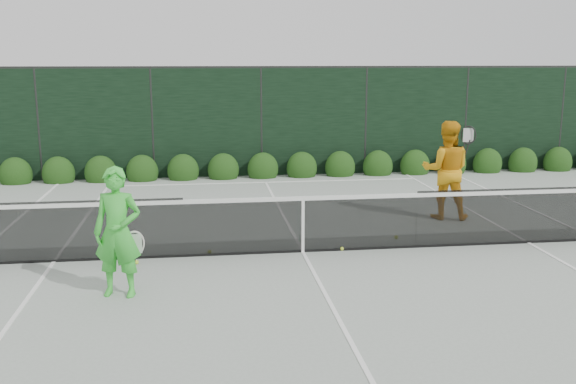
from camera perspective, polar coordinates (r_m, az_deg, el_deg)
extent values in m
plane|color=gray|center=(11.04, 1.32, -5.37)|extent=(80.00, 80.00, 0.00)
cube|color=black|center=(11.07, -20.71, -3.37)|extent=(4.40, 0.01, 1.02)
cube|color=black|center=(10.91, 1.34, -2.96)|extent=(4.00, 0.01, 0.96)
cube|color=black|center=(12.27, 21.11, -1.97)|extent=(4.40, 0.01, 1.02)
cube|color=white|center=(10.80, 1.35, -0.58)|extent=(12.80, 0.03, 0.07)
cube|color=black|center=(11.04, 1.33, -5.27)|extent=(12.80, 0.02, 0.04)
cube|color=white|center=(10.92, 1.34, -3.08)|extent=(0.05, 0.03, 0.91)
imported|color=green|center=(9.14, -14.90, -3.48)|extent=(0.74, 0.57, 1.82)
torus|color=silver|center=(9.27, -13.53, -4.50)|extent=(0.30, 0.12, 0.30)
cylinder|color=black|center=(9.33, -13.46, -5.92)|extent=(0.10, 0.03, 0.30)
imported|color=orange|center=(13.56, 13.88, 1.90)|extent=(1.16, 1.02, 2.03)
torus|color=black|center=(13.41, 15.74, 4.89)|extent=(0.29, 0.14, 0.30)
cylinder|color=black|center=(13.44, 15.69, 3.88)|extent=(0.10, 0.03, 0.30)
cube|color=white|center=(11.19, -20.09, -5.85)|extent=(0.06, 23.77, 0.01)
cube|color=white|center=(12.35, 20.59, -4.25)|extent=(0.06, 23.77, 0.01)
cube|color=white|center=(22.60, -3.39, 3.47)|extent=(11.03, 0.06, 0.01)
cube|color=white|center=(17.21, -2.00, 0.88)|extent=(8.23, 0.06, 0.01)
cube|color=white|center=(11.04, 1.32, -5.34)|extent=(0.06, 12.80, 0.01)
cube|color=black|center=(18.08, -2.39, 6.18)|extent=(32.00, 0.06, 3.00)
cube|color=#262826|center=(18.00, -2.43, 11.04)|extent=(32.00, 0.06, 0.06)
cylinder|color=#262826|center=(18.52, -21.29, 5.53)|extent=(0.08, 0.08, 3.00)
cylinder|color=#262826|center=(18.06, -11.96, 5.93)|extent=(0.08, 0.08, 3.00)
cylinder|color=#262826|center=(18.08, -2.39, 6.18)|extent=(0.08, 0.08, 3.00)
cylinder|color=#262826|center=(18.60, 6.91, 6.26)|extent=(0.08, 0.08, 3.00)
cylinder|color=#262826|center=(19.57, 15.49, 6.19)|extent=(0.08, 0.08, 3.00)
cylinder|color=#262826|center=(20.93, 23.11, 6.01)|extent=(0.08, 0.08, 3.00)
ellipsoid|color=#15320D|center=(18.50, -23.06, 1.42)|extent=(0.86, 0.65, 0.94)
ellipsoid|color=#15320D|center=(18.24, -19.72, 1.54)|extent=(0.86, 0.65, 0.94)
ellipsoid|color=#15320D|center=(18.04, -16.31, 1.65)|extent=(0.86, 0.65, 0.94)
ellipsoid|color=#15320D|center=(17.90, -12.83, 1.76)|extent=(0.86, 0.65, 0.94)
ellipsoid|color=#15320D|center=(17.84, -9.30, 1.86)|extent=(0.86, 0.65, 0.94)
ellipsoid|color=#15320D|center=(17.84, -5.77, 1.96)|extent=(0.86, 0.65, 0.94)
ellipsoid|color=#15320D|center=(17.91, -2.25, 2.04)|extent=(0.86, 0.65, 0.94)
ellipsoid|color=#15320D|center=(18.04, 1.23, 2.12)|extent=(0.86, 0.65, 0.94)
ellipsoid|color=#15320D|center=(18.24, 4.65, 2.19)|extent=(0.86, 0.65, 0.94)
ellipsoid|color=#15320D|center=(18.51, 7.98, 2.26)|extent=(0.86, 0.65, 0.94)
ellipsoid|color=#15320D|center=(18.83, 11.21, 2.31)|extent=(0.86, 0.65, 0.94)
ellipsoid|color=#15320D|center=(19.21, 14.32, 2.35)|extent=(0.86, 0.65, 0.94)
ellipsoid|color=#15320D|center=(19.65, 17.30, 2.39)|extent=(0.86, 0.65, 0.94)
ellipsoid|color=#15320D|center=(20.14, 20.14, 2.41)|extent=(0.86, 0.65, 0.94)
ellipsoid|color=#15320D|center=(20.67, 22.84, 2.43)|extent=(0.86, 0.65, 0.94)
sphere|color=#CEE833|center=(11.99, 9.60, -3.98)|extent=(0.07, 0.07, 0.07)
sphere|color=#CEE833|center=(10.69, -13.31, -6.09)|extent=(0.07, 0.07, 0.07)
sphere|color=#CEE833|center=(11.17, 4.81, -5.04)|extent=(0.07, 0.07, 0.07)
sphere|color=#CEE833|center=(11.02, -7.00, -5.31)|extent=(0.07, 0.07, 0.07)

